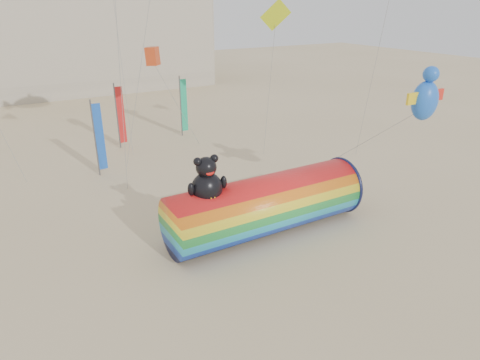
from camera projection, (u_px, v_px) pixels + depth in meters
ground at (246, 235)px, 21.69m from camera, size 160.00×160.00×0.00m
windsock_assembly at (266, 203)px, 21.49m from camera, size 10.35×3.15×4.77m
kite_handler at (315, 178)px, 26.51m from camera, size 0.70×0.57×1.66m
fabric_bundle at (327, 191)px, 26.40m from camera, size 2.62×1.35×0.41m
festival_banners at (137, 118)px, 32.99m from camera, size 9.21×5.91×5.20m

